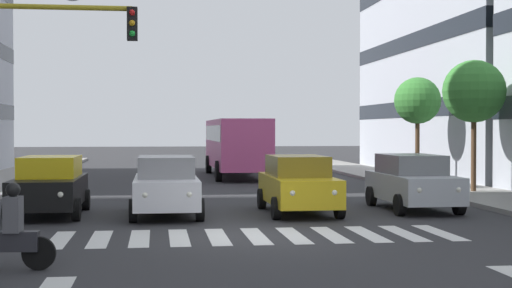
{
  "coord_description": "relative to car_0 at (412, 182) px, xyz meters",
  "views": [
    {
      "loc": [
        2.32,
        17.48,
        2.53
      ],
      "look_at": [
        -0.59,
        -4.43,
        2.08
      ],
      "focal_mm": 52.81,
      "sensor_mm": 36.0,
      "label": 1
    }
  ],
  "objects": [
    {
      "name": "ground_plane",
      "position": [
        5.57,
        5.01,
        -0.89
      ],
      "size": [
        180.0,
        180.0,
        0.0
      ],
      "primitive_type": "plane",
      "color": "#2D2D30"
    },
    {
      "name": "crosswalk_markings",
      "position": [
        5.57,
        5.01,
        -0.88
      ],
      "size": [
        9.45,
        2.8,
        0.01
      ],
      "color": "silver",
      "rests_on": "ground_plane"
    },
    {
      "name": "car_0",
      "position": [
        0.0,
        0.0,
        0.0
      ],
      "size": [
        2.02,
        4.44,
        1.72
      ],
      "color": "#B2B7BC",
      "rests_on": "ground_plane"
    },
    {
      "name": "car_1",
      "position": [
        3.69,
        0.43,
        0.0
      ],
      "size": [
        2.02,
        4.44,
        1.72
      ],
      "color": "gold",
      "rests_on": "ground_plane"
    },
    {
      "name": "car_2",
      "position": [
        7.61,
        0.52,
        0.0
      ],
      "size": [
        2.02,
        4.44,
        1.72
      ],
      "color": "silver",
      "rests_on": "ground_plane"
    },
    {
      "name": "car_3",
      "position": [
        10.96,
        0.04,
        0.0
      ],
      "size": [
        2.02,
        4.44,
        1.72
      ],
      "color": "black",
      "rests_on": "ground_plane"
    },
    {
      "name": "bus_behind_traffic",
      "position": [
        3.69,
        -17.02,
        0.97
      ],
      "size": [
        2.78,
        10.5,
        3.0
      ],
      "color": "#DB5193",
      "rests_on": "ground_plane"
    },
    {
      "name": "motorcycle_with_rider",
      "position": [
        10.49,
        8.66,
        -0.24
      ],
      "size": [
        1.7,
        0.39,
        1.57
      ],
      "color": "black",
      "rests_on": "ground_plane"
    },
    {
      "name": "street_lamp_left",
      "position": [
        -2.25,
        1.36,
        3.36
      ],
      "size": [
        3.38,
        0.28,
        6.54
      ],
      "color": "#4C6B56",
      "rests_on": "sidewalk_left"
    },
    {
      "name": "street_lamp_right",
      "position": [
        13.43,
        -5.71,
        3.83
      ],
      "size": [
        3.46,
        0.28,
        7.4
      ],
      "color": "#4C6B56",
      "rests_on": "sidewalk_right"
    },
    {
      "name": "street_tree_1",
      "position": [
        -4.1,
        -4.78,
        3.05
      ],
      "size": [
        2.39,
        2.39,
        5.0
      ],
      "color": "#513823",
      "rests_on": "sidewalk_left"
    },
    {
      "name": "street_tree_2",
      "position": [
        -3.84,
        -10.26,
        2.89
      ],
      "size": [
        2.11,
        2.11,
        4.71
      ],
      "color": "#513823",
      "rests_on": "sidewalk_left"
    }
  ]
}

